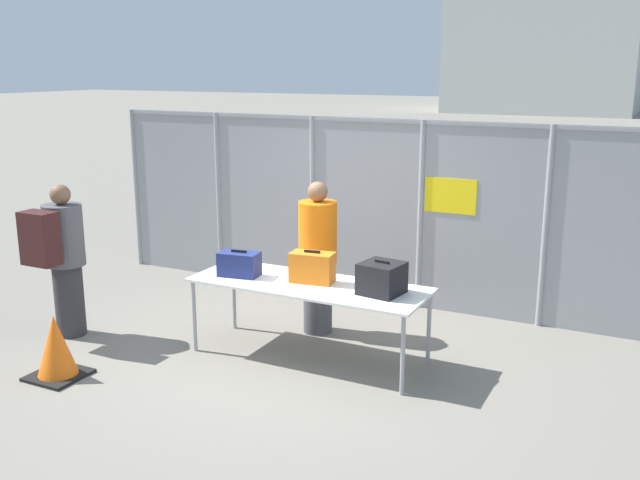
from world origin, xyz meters
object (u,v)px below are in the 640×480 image
suitcase_orange (312,267)px  utility_trailer (459,246)px  traveler_hooded (61,255)px  suitcase_black (382,278)px  security_worker_near (318,256)px  traffic_cone (56,349)px  suitcase_navy (239,264)px  inspection_table (309,288)px

suitcase_orange → utility_trailer: suitcase_orange is taller
traveler_hooded → suitcase_orange: bearing=20.4°
suitcase_black → security_worker_near: bearing=146.5°
traveler_hooded → suitcase_black: bearing=16.7°
suitcase_orange → traveler_hooded: bearing=-164.8°
security_worker_near → traffic_cone: size_ratio=2.74×
suitcase_black → security_worker_near: security_worker_near is taller
traveler_hooded → security_worker_near: size_ratio=0.99×
security_worker_near → traffic_cone: bearing=47.7°
suitcase_orange → utility_trailer: bearing=81.7°
suitcase_orange → security_worker_near: bearing=112.4°
traveler_hooded → suitcase_navy: bearing=22.3°
suitcase_navy → traveler_hooded: bearing=-162.9°
suitcase_navy → suitcase_orange: 0.76m
suitcase_black → suitcase_orange: bearing=177.8°
suitcase_orange → traffic_cone: suitcase_orange is taller
utility_trailer → traffic_cone: 5.46m
suitcase_orange → utility_trailer: (0.50, 3.41, -0.50)m
security_worker_near → utility_trailer: security_worker_near is taller
security_worker_near → traffic_cone: (-1.63, -2.13, -0.57)m
inspection_table → suitcase_navy: (-0.74, -0.08, 0.17)m
suitcase_black → utility_trailer: 3.49m
inspection_table → suitcase_orange: bearing=77.2°
utility_trailer → suitcase_black: bearing=-86.0°
suitcase_navy → suitcase_black: bearing=4.2°
suitcase_orange → security_worker_near: security_worker_near is taller
suitcase_black → traffic_cone: 3.07m
suitcase_black → inspection_table: bearing=-178.0°
inspection_table → traveler_hooded: 2.66m
suitcase_black → suitcase_navy: bearing=-175.8°
inspection_table → traffic_cone: size_ratio=3.90×
inspection_table → security_worker_near: (-0.25, 0.69, 0.13)m
traveler_hooded → traffic_cone: bearing=-43.7°
security_worker_near → traffic_cone: security_worker_near is taller
suitcase_navy → traffic_cone: (-1.14, -1.36, -0.61)m
utility_trailer → traffic_cone: utility_trailer is taller
inspection_table → traffic_cone: bearing=-142.4°
utility_trailer → suitcase_navy: bearing=-109.3°
traveler_hooded → security_worker_near: 2.68m
security_worker_near → suitcase_black: bearing=141.5°
suitcase_black → traveler_hooded: size_ratio=0.25×
suitcase_orange → inspection_table: bearing=-102.8°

